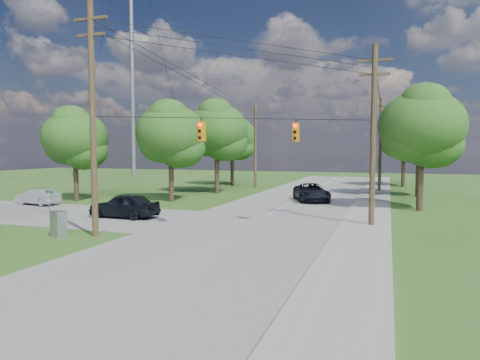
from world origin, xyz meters
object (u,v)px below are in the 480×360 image
at_px(pole_north_e, 380,144).
at_px(control_cabinet, 59,224).
at_px(car_main_north, 311,192).
at_px(pole_north_w, 255,145).
at_px(pole_ne, 373,133).
at_px(pole_sw, 93,116).
at_px(car_cross_dark, 124,206).
at_px(car_cross_silver, 38,197).

bearing_deg(pole_north_e, control_cabinet, -116.40).
bearing_deg(car_main_north, pole_north_w, 107.49).
xyz_separation_m(pole_ne, control_cabinet, (-15.10, -8.42, -4.79)).
distance_m(pole_ne, control_cabinet, 17.94).
bearing_deg(pole_north_e, pole_sw, -114.52).
distance_m(pole_sw, pole_north_e, 32.55).
relative_size(pole_north_w, car_main_north, 1.81).
bearing_deg(pole_north_w, pole_ne, -57.71).
bearing_deg(pole_sw, car_main_north, 66.88).
height_order(pole_ne, car_cross_dark, pole_ne).
height_order(pole_north_e, car_main_north, pole_north_e).
xyz_separation_m(pole_ne, car_cross_dark, (-15.51, -2.06, -4.63)).
distance_m(pole_north_e, car_cross_silver, 33.56).
bearing_deg(pole_north_w, car_main_north, -51.85).
height_order(pole_north_w, car_main_north, pole_north_w).
bearing_deg(pole_north_e, car_cross_silver, -141.52).
height_order(car_cross_silver, car_main_north, car_main_north).
bearing_deg(car_cross_silver, pole_north_e, 136.55).
xyz_separation_m(pole_north_e, pole_north_w, (-13.90, 0.00, 0.00)).
height_order(pole_north_w, car_cross_silver, pole_north_w).
distance_m(pole_ne, pole_north_w, 26.03).
relative_size(car_cross_silver, car_main_north, 0.74).
relative_size(pole_north_e, car_cross_dark, 2.13).
xyz_separation_m(pole_north_e, car_cross_dark, (-15.51, -24.06, -4.30)).
relative_size(pole_sw, car_cross_dark, 2.55).
bearing_deg(pole_sw, pole_north_w, 90.77).
height_order(pole_ne, pole_north_e, pole_ne).
xyz_separation_m(car_cross_dark, car_main_north, (10.06, 13.31, -0.04)).
distance_m(pole_north_e, car_main_north, 12.81).
height_order(pole_north_e, car_cross_silver, pole_north_e).
bearing_deg(pole_ne, car_cross_dark, -172.43).
bearing_deg(car_main_north, pole_sw, -133.78).
height_order(pole_north_e, car_cross_dark, pole_north_e).
bearing_deg(control_cabinet, car_cross_dark, 114.63).
bearing_deg(pole_sw, pole_ne, 29.38).
bearing_deg(pole_sw, car_cross_silver, 144.64).
bearing_deg(car_cross_dark, control_cabinet, 4.11).
distance_m(pole_ne, car_cross_silver, 26.51).
bearing_deg(pole_north_e, car_cross_dark, -122.81).
distance_m(pole_ne, car_cross_dark, 16.32).
bearing_deg(pole_north_w, pole_sw, -89.23).
bearing_deg(car_main_north, car_cross_silver, -174.87).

